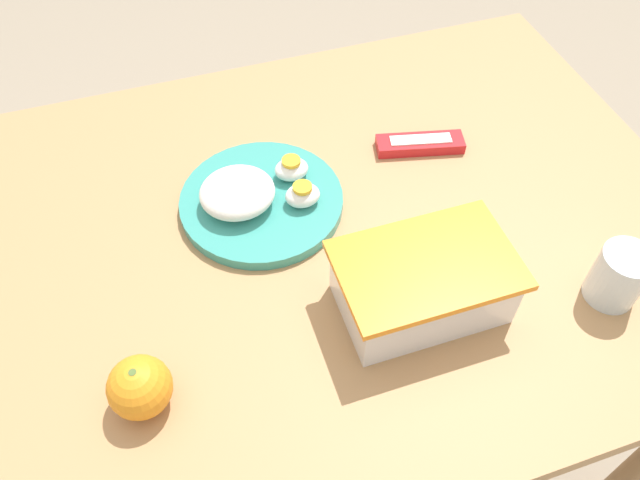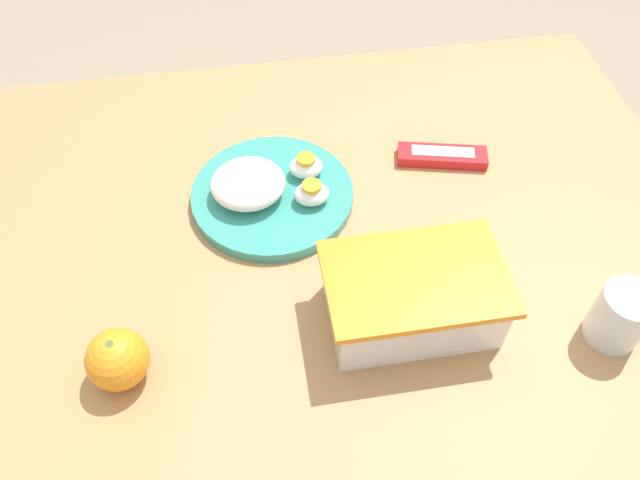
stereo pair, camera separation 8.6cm
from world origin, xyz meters
The scene contains 7 objects.
ground_plane centered at (0.00, 0.00, 0.00)m, with size 10.00×10.00×0.00m, color gray.
table centered at (0.00, 0.00, 0.63)m, with size 1.19×0.84×0.70m.
food_container centered at (-0.11, 0.17, 0.74)m, with size 0.22×0.15×0.09m.
orange_fruit centered at (0.25, 0.19, 0.74)m, with size 0.08×0.08×0.08m.
rice_plate centered at (0.05, -0.07, 0.72)m, with size 0.25×0.25×0.06m.
candy_bar centered at (-0.24, -0.11, 0.71)m, with size 0.15×0.07×0.02m.
drinking_glass centered at (-0.36, 0.23, 0.74)m, with size 0.07×0.07×0.08m.
Camera 1 is at (0.16, 0.56, 1.41)m, focal length 35.00 mm.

